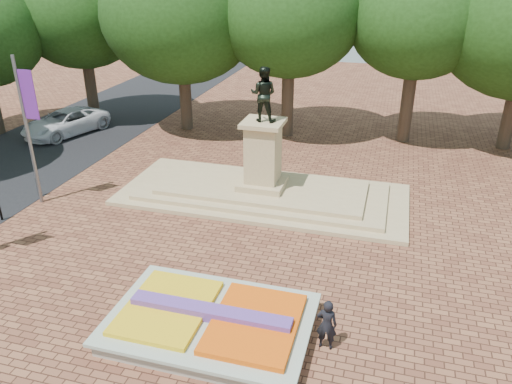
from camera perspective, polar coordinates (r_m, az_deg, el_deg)
The scene contains 6 objects.
ground at distance 18.25m, azimuth -5.93°, elevation -11.03°, with size 90.00×90.00×0.00m, color brown.
flower_bed at distance 16.24m, azimuth -5.14°, elevation -14.56°, with size 6.30×4.30×0.91m.
monument at distance 24.42m, azimuth 0.79°, elevation 1.34°, with size 14.00×6.00×6.40m.
tree_row_back at distance 32.04m, azimuth 10.01°, elevation 17.48°, with size 44.80×8.80×10.43m.
van at distance 35.95m, azimuth -20.94°, elevation 7.44°, with size 2.70×5.86×1.63m, color silver.
pedestrian at distance 15.49m, azimuth 8.08°, elevation -14.76°, with size 0.62×0.41×1.71m, color black.
Camera 1 is at (5.78, -13.59, 10.71)m, focal length 35.00 mm.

